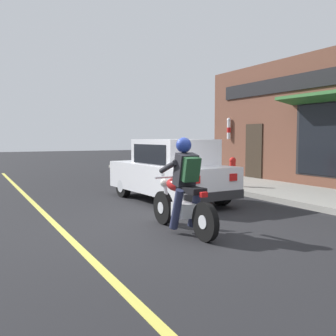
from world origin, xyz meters
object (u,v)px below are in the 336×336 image
fire_hydrant (233,172)px  motorcycle_with_rider (183,193)px  car_hatchback (171,171)px  trash_bin (183,163)px

fire_hydrant → motorcycle_with_rider: bearing=-135.2°
car_hatchback → fire_hydrant: bearing=19.0°
car_hatchback → trash_bin: (2.77, 4.28, -0.13)m
fire_hydrant → trash_bin: size_ratio=0.90×
fire_hydrant → trash_bin: trash_bin is taller
car_hatchback → fire_hydrant: (2.59, 0.89, -0.19)m
motorcycle_with_rider → car_hatchback: (1.32, 2.99, 0.09)m
car_hatchback → fire_hydrant: size_ratio=4.43×
fire_hydrant → trash_bin: (0.18, 3.38, 0.06)m
motorcycle_with_rider → car_hatchback: motorcycle_with_rider is taller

